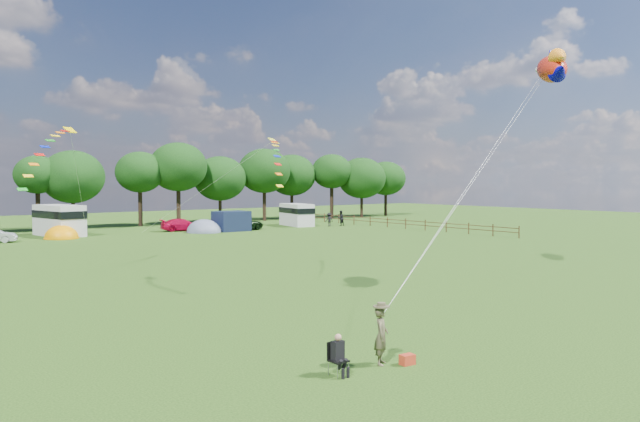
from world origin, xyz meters
TOP-DOWN VIEW (x-y plane):
  - ground_plane at (0.00, 0.00)m, footprint 180.00×180.00m
  - tree_line at (5.30, 54.99)m, footprint 102.98×10.98m
  - fence at (32.00, 34.50)m, footprint 0.12×33.12m
  - car_c at (10.49, 46.07)m, footprint 4.79×2.69m
  - car_d at (16.14, 42.92)m, footprint 5.56×2.91m
  - campervan_c at (-1.91, 47.98)m, footprint 3.78×6.70m
  - campervan_d at (24.99, 44.64)m, footprint 3.32×5.82m
  - tent_orange at (-2.58, 44.88)m, footprint 3.22×3.52m
  - tent_greyblue at (11.48, 42.83)m, footprint 3.73×4.08m
  - awning_navy at (14.69, 42.65)m, footprint 3.49×2.84m
  - kite_flyer at (-6.69, -3.57)m, footprint 0.76×0.73m
  - camp_chair at (-8.40, -3.55)m, footprint 0.50×0.50m
  - kite_bag at (-6.08, -4.07)m, footprint 0.47×0.33m
  - fish_kite at (11.76, 2.24)m, footprint 3.76×3.85m
  - streamer_kite_b at (-9.70, 20.54)m, footprint 4.33×4.60m
  - streamer_kite_c at (-0.72, 10.95)m, footprint 3.12×4.80m
  - walker_a at (29.04, 41.09)m, footprint 0.96×0.63m
  - walker_b at (27.39, 41.29)m, footprint 1.09×0.55m

SIDE VIEW (x-z plane):
  - ground_plane at x=0.00m, z-range 0.00..0.00m
  - tent_greyblue at x=11.48m, z-range -1.37..1.41m
  - tent_orange at x=-2.58m, z-range -1.24..1.28m
  - kite_bag at x=-6.08m, z-range 0.00..0.31m
  - car_c at x=10.49m, z-range 0.00..1.35m
  - fence at x=32.00m, z-range 0.10..1.30m
  - camp_chair at x=-8.40m, z-range 0.12..1.32m
  - car_d at x=16.14m, z-range 0.00..1.46m
  - walker_b at x=27.39m, z-range 0.00..1.65m
  - kite_flyer at x=-6.69m, z-range 0.00..1.75m
  - walker_a at x=29.04m, z-range 0.00..1.88m
  - awning_navy at x=14.69m, z-range 0.00..2.18m
  - campervan_d at x=24.99m, z-range 0.10..2.79m
  - campervan_c at x=-1.91m, z-range 0.12..3.21m
  - tree_line at x=5.30m, z-range 1.21..11.48m
  - streamer_kite_c at x=-0.72m, z-range 5.69..8.47m
  - streamer_kite_b at x=-9.70m, z-range 5.64..9.45m
  - fish_kite at x=11.76m, z-range 10.60..12.88m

